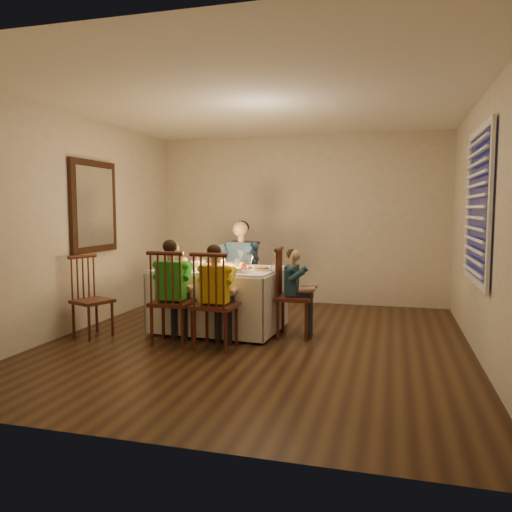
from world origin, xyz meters
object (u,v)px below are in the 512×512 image
(dining_table, at_px, (220,286))
(adult, at_px, (241,317))
(serving_bowl, at_px, (198,262))
(child_teal, at_px, (294,336))
(chair_near_left, at_px, (173,344))
(chair_end, at_px, (294,336))
(chair_adult, at_px, (241,317))
(child_green, at_px, (173,344))
(chair_near_right, at_px, (216,348))
(chair_extra, at_px, (94,337))
(child_yellow, at_px, (216,348))

(dining_table, xyz_separation_m, adult, (0.03, 0.77, -0.54))
(serving_bowl, bearing_deg, dining_table, -38.44)
(child_teal, bearing_deg, chair_near_left, 116.29)
(child_teal, height_order, serving_bowl, serving_bowl)
(chair_end, distance_m, adult, 1.23)
(serving_bowl, bearing_deg, chair_adult, 45.57)
(adult, height_order, child_green, adult)
(adult, bearing_deg, chair_near_right, -74.38)
(chair_near_right, relative_size, chair_extra, 1.10)
(chair_adult, bearing_deg, child_teal, -34.68)
(chair_adult, bearing_deg, child_yellow, -74.38)
(dining_table, distance_m, chair_near_left, 0.96)
(chair_end, distance_m, chair_extra, 2.32)
(chair_extra, bearing_deg, chair_near_left, -71.58)
(child_green, bearing_deg, chair_near_left, 176.19)
(dining_table, distance_m, adult, 0.94)
(child_teal, bearing_deg, dining_table, 83.27)
(dining_table, relative_size, child_yellow, 1.37)
(chair_adult, height_order, adult, adult)
(chair_near_left, relative_size, child_yellow, 0.93)
(chair_near_left, xyz_separation_m, chair_near_right, (0.52, -0.04, 0.00))
(chair_end, bearing_deg, chair_near_right, 132.91)
(child_yellow, relative_size, serving_bowl, 5.43)
(chair_adult, distance_m, chair_near_left, 1.54)
(dining_table, relative_size, adult, 1.15)
(adult, relative_size, serving_bowl, 6.45)
(chair_adult, distance_m, child_green, 1.54)
(chair_near_left, bearing_deg, chair_near_right, 171.40)
(child_yellow, bearing_deg, child_green, -2.47)
(child_teal, relative_size, serving_bowl, 5.00)
(chair_near_right, bearing_deg, adult, -80.31)
(chair_near_left, bearing_deg, dining_table, -115.02)
(chair_adult, xyz_separation_m, child_teal, (0.90, -0.84, 0.00))
(adult, xyz_separation_m, serving_bowl, (-0.44, -0.45, 0.78))
(chair_near_right, bearing_deg, chair_near_left, -2.47)
(dining_table, relative_size, chair_near_left, 1.46)
(chair_near_right, distance_m, chair_extra, 1.54)
(adult, height_order, child_yellow, adult)
(chair_end, height_order, adult, adult)
(chair_near_left, relative_size, adult, 0.79)
(dining_table, distance_m, chair_end, 1.08)
(chair_near_right, bearing_deg, dining_table, -71.12)
(dining_table, height_order, child_green, dining_table)
(chair_extra, bearing_deg, child_teal, -53.63)
(chair_extra, relative_size, serving_bowl, 4.62)
(chair_near_right, relative_size, child_green, 0.90)
(chair_adult, distance_m, child_teal, 1.23)
(chair_end, bearing_deg, child_green, 116.29)
(child_green, xyz_separation_m, serving_bowl, (-0.12, 1.06, 0.78))
(chair_adult, xyz_separation_m, child_green, (-0.32, -1.50, 0.00))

